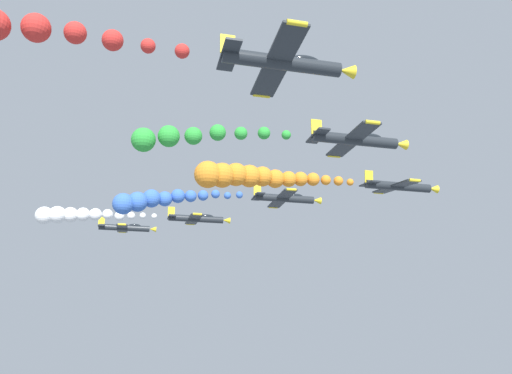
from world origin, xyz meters
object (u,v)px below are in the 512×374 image
object	(u,v)px
airplane_left_outer	(197,219)
airplane_right_outer	(285,63)
airplane_right_inner	(357,140)
airplane_left_inner	(285,198)
airplane_lead	(399,186)
airplane_trailing	(125,228)

from	to	relation	value
airplane_left_outer	airplane_right_outer	world-z (taller)	airplane_right_outer
airplane_right_inner	airplane_right_outer	size ratio (longest dim) A/B	1.00
airplane_left_outer	airplane_left_inner	bearing A→B (deg)	41.85
airplane_right_outer	airplane_left_inner	bearing A→B (deg)	162.67
airplane_lead	airplane_left_inner	world-z (taller)	airplane_left_inner
airplane_lead	airplane_trailing	world-z (taller)	airplane_trailing
airplane_lead	airplane_left_outer	xyz separation A→B (m)	(-25.30, -22.82, 0.04)
airplane_left_inner	airplane_right_outer	distance (m)	38.88
airplane_left_inner	airplane_right_outer	bearing A→B (deg)	-17.33
airplane_lead	airplane_right_inner	world-z (taller)	airplane_right_inner
airplane_left_outer	airplane_right_outer	xyz separation A→B (m)	(49.80, -0.22, 0.74)
airplane_left_outer	airplane_right_inner	bearing A→B (deg)	16.20
airplane_right_outer	airplane_trailing	size ratio (longest dim) A/B	1.00
airplane_right_inner	airplane_trailing	world-z (taller)	airplane_trailing
airplane_left_outer	airplane_trailing	xyz separation A→B (m)	(-12.17, -11.53, 0.35)
airplane_left_inner	airplane_left_outer	distance (m)	17.05
airplane_left_outer	airplane_trailing	distance (m)	16.76
airplane_right_inner	airplane_right_outer	distance (m)	16.35
airplane_left_inner	airplane_left_outer	bearing A→B (deg)	-138.15
airplane_left_inner	airplane_right_inner	size ratio (longest dim) A/B	1.00
airplane_right_outer	airplane_lead	bearing A→B (deg)	136.76
airplane_left_outer	airplane_right_outer	size ratio (longest dim) A/B	1.00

